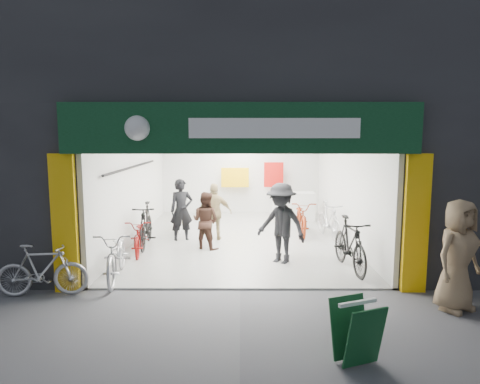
{
  "coord_description": "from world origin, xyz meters",
  "views": [
    {
      "loc": [
        0.01,
        -7.81,
        2.94
      ],
      "look_at": [
        -0.01,
        1.5,
        1.69
      ],
      "focal_mm": 32.0,
      "sensor_mm": 36.0,
      "label": 1
    }
  ],
  "objects_px": {
    "bike_right_front": "(350,244)",
    "sandwich_board": "(357,331)",
    "bike_left_front": "(117,254)",
    "parked_bike": "(42,270)",
    "pedestrian_near": "(458,255)"
  },
  "relations": [
    {
      "from": "bike_right_front",
      "to": "sandwich_board",
      "type": "bearing_deg",
      "value": -108.32
    },
    {
      "from": "bike_left_front",
      "to": "sandwich_board",
      "type": "distance_m",
      "value": 5.15
    },
    {
      "from": "parked_bike",
      "to": "sandwich_board",
      "type": "relative_size",
      "value": 2.0
    },
    {
      "from": "pedestrian_near",
      "to": "sandwich_board",
      "type": "xyz_separation_m",
      "value": [
        -2.13,
        -1.73,
        -0.49
      ]
    },
    {
      "from": "sandwich_board",
      "to": "bike_left_front",
      "type": "bearing_deg",
      "value": 119.7
    },
    {
      "from": "bike_left_front",
      "to": "parked_bike",
      "type": "relative_size",
      "value": 1.22
    },
    {
      "from": "bike_left_front",
      "to": "bike_right_front",
      "type": "height_order",
      "value": "bike_right_front"
    },
    {
      "from": "parked_bike",
      "to": "pedestrian_near",
      "type": "distance_m",
      "value": 7.27
    },
    {
      "from": "bike_right_front",
      "to": "pedestrian_near",
      "type": "height_order",
      "value": "pedestrian_near"
    },
    {
      "from": "pedestrian_near",
      "to": "parked_bike",
      "type": "bearing_deg",
      "value": 146.15
    },
    {
      "from": "sandwich_board",
      "to": "bike_right_front",
      "type": "bearing_deg",
      "value": 55.86
    },
    {
      "from": "parked_bike",
      "to": "pedestrian_near",
      "type": "relative_size",
      "value": 0.86
    },
    {
      "from": "bike_left_front",
      "to": "sandwich_board",
      "type": "relative_size",
      "value": 2.44
    },
    {
      "from": "bike_left_front",
      "to": "bike_right_front",
      "type": "xyz_separation_m",
      "value": [
        4.87,
        0.56,
        0.06
      ]
    },
    {
      "from": "bike_right_front",
      "to": "sandwich_board",
      "type": "distance_m",
      "value": 3.9
    }
  ]
}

